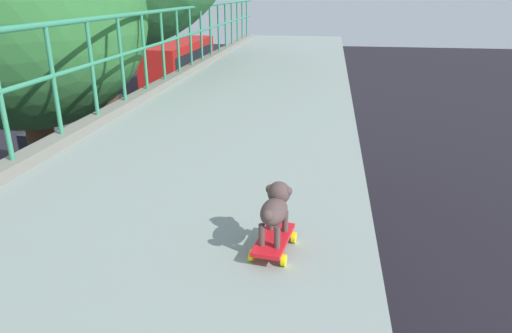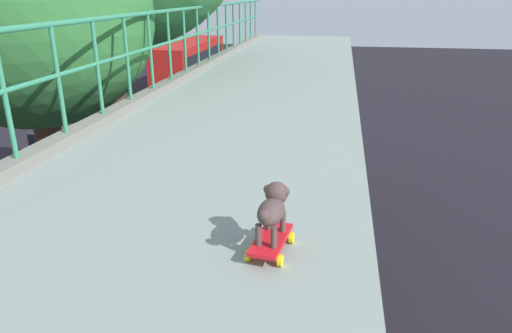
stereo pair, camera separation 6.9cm
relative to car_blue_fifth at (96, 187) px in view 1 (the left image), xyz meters
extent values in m
cylinder|color=#358E67|center=(4.53, -9.32, 5.05)|extent=(0.04, 0.04, 1.04)
cylinder|color=#358E67|center=(4.53, -8.55, 5.05)|extent=(0.04, 0.04, 1.04)
cylinder|color=#358E67|center=(4.53, -7.79, 5.05)|extent=(0.04, 0.04, 1.04)
cylinder|color=#358E67|center=(4.53, -7.02, 5.05)|extent=(0.04, 0.04, 1.04)
cylinder|color=#358E67|center=(4.53, -6.25, 5.05)|extent=(0.04, 0.04, 1.04)
cylinder|color=#358E67|center=(4.53, -5.48, 5.05)|extent=(0.04, 0.04, 1.04)
cylinder|color=#358E67|center=(4.53, -4.72, 5.05)|extent=(0.04, 0.04, 1.04)
cylinder|color=#358E67|center=(4.53, -3.95, 5.05)|extent=(0.04, 0.04, 1.04)
cylinder|color=#358E67|center=(4.53, -3.18, 5.05)|extent=(0.04, 0.04, 1.04)
cylinder|color=#358E67|center=(4.53, -2.41, 5.05)|extent=(0.04, 0.04, 1.04)
cylinder|color=#358E67|center=(4.53, -1.64, 5.05)|extent=(0.04, 0.04, 1.04)
cylinder|color=#358E67|center=(4.53, -0.88, 5.05)|extent=(0.04, 0.04, 1.04)
cylinder|color=#358E67|center=(4.53, -0.11, 5.05)|extent=(0.04, 0.04, 1.04)
cylinder|color=#358E67|center=(4.53, 0.66, 5.05)|extent=(0.04, 0.04, 1.04)
cylinder|color=#358E67|center=(4.53, 1.43, 5.05)|extent=(0.04, 0.04, 1.04)
cylinder|color=#358E67|center=(4.53, 2.19, 5.05)|extent=(0.04, 0.04, 1.04)
cube|color=navy|center=(0.00, 0.04, -0.12)|extent=(1.67, 3.82, 0.69)
cube|color=#1E232B|center=(0.00, -0.14, 0.52)|extent=(1.39, 1.53, 0.60)
cylinder|color=black|center=(0.80, 1.22, -0.34)|extent=(0.22, 0.66, 0.66)
cylinder|color=black|center=(-0.80, 1.22, -0.34)|extent=(0.22, 0.66, 0.66)
cylinder|color=black|center=(0.80, -1.15, -0.34)|extent=(0.22, 0.66, 0.66)
cylinder|color=black|center=(-0.80, -1.15, -0.34)|extent=(0.22, 0.66, 0.66)
cube|color=black|center=(-3.49, 3.32, -0.17)|extent=(1.65, 3.98, 0.67)
cube|color=#1E232B|center=(-3.49, 3.46, 0.49)|extent=(1.51, 2.17, 0.63)
cylinder|color=black|center=(-2.70, 2.13, -0.36)|extent=(0.23, 0.62, 0.62)
cylinder|color=black|center=(-4.28, 2.13, -0.36)|extent=(0.23, 0.62, 0.62)
cylinder|color=black|center=(-2.70, 4.52, -0.36)|extent=(0.23, 0.62, 0.62)
cylinder|color=black|center=(-4.28, 4.52, -0.36)|extent=(0.23, 0.62, 0.62)
cube|color=#1C663C|center=(-0.39, 7.84, -0.12)|extent=(1.61, 3.95, 0.73)
cube|color=#1E232B|center=(-0.39, 7.50, 0.51)|extent=(1.40, 1.62, 0.52)
cylinder|color=black|center=(0.38, 9.05, -0.37)|extent=(0.23, 0.61, 0.61)
cylinder|color=black|center=(-1.15, 9.05, -0.37)|extent=(0.23, 0.61, 0.61)
cylinder|color=black|center=(0.38, 6.62, -0.37)|extent=(0.23, 0.61, 0.61)
cylinder|color=black|center=(-1.15, 6.62, -0.37)|extent=(0.23, 0.61, 0.61)
cube|color=#B01914|center=(-3.73, 20.93, 0.98)|extent=(2.44, 10.55, 2.74)
cube|color=black|center=(-3.73, 20.93, 1.46)|extent=(2.46, 9.71, 0.70)
cylinder|color=black|center=(-2.57, 24.62, -0.19)|extent=(0.28, 0.96, 0.96)
cylinder|color=black|center=(-4.90, 24.62, -0.19)|extent=(0.28, 0.96, 0.96)
cylinder|color=black|center=(-2.57, 18.03, -0.19)|extent=(0.28, 0.96, 0.96)
cylinder|color=black|center=(-4.90, 18.03, -0.19)|extent=(0.28, 0.96, 0.96)
cylinder|color=brown|center=(2.66, -6.18, 1.93)|extent=(0.42, 0.42, 5.20)
ellipsoid|color=#317236|center=(2.66, -6.18, 5.52)|extent=(3.62, 3.62, 3.31)
cylinder|color=#4C3024|center=(2.22, -2.98, 2.23)|extent=(0.54, 0.54, 5.81)
cube|color=red|center=(6.86, -10.26, 4.50)|extent=(0.22, 0.43, 0.02)
cylinder|color=yellow|center=(6.97, -10.14, 4.46)|extent=(0.03, 0.07, 0.07)
cylinder|color=yellow|center=(6.78, -10.12, 4.46)|extent=(0.03, 0.07, 0.07)
cylinder|color=yellow|center=(6.93, -10.41, 4.46)|extent=(0.03, 0.07, 0.07)
cylinder|color=yellow|center=(6.75, -10.38, 4.46)|extent=(0.03, 0.07, 0.07)
cylinder|color=#503C3B|center=(6.91, -10.18, 4.58)|extent=(0.04, 0.04, 0.13)
cylinder|color=#503C3B|center=(6.83, -10.16, 4.58)|extent=(0.04, 0.04, 0.13)
cylinder|color=#503C3B|center=(6.89, -10.37, 4.58)|extent=(0.04, 0.04, 0.13)
cylinder|color=#503C3B|center=(6.80, -10.36, 4.58)|extent=(0.04, 0.04, 0.13)
ellipsoid|color=#503C3B|center=(6.86, -10.27, 4.69)|extent=(0.18, 0.28, 0.13)
sphere|color=#503C3B|center=(6.87, -10.16, 4.75)|extent=(0.14, 0.14, 0.14)
ellipsoid|color=#4B3E3A|center=(6.88, -10.10, 4.74)|extent=(0.06, 0.07, 0.04)
sphere|color=#503C3B|center=(6.92, -10.16, 4.77)|extent=(0.06, 0.06, 0.06)
sphere|color=#503C3B|center=(6.82, -10.15, 4.77)|extent=(0.06, 0.06, 0.06)
sphere|color=#503C3B|center=(6.84, -10.41, 4.73)|extent=(0.07, 0.07, 0.07)
camera|label=1|loc=(7.12, -12.64, 5.87)|focal=32.65mm
camera|label=2|loc=(7.19, -12.63, 5.87)|focal=32.65mm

